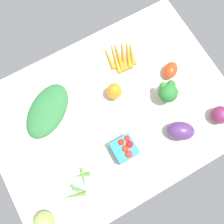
% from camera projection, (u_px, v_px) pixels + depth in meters
% --- Properties ---
extents(tablecloth, '(1.04, 0.76, 0.02)m').
position_uv_depth(tablecloth, '(112.00, 114.00, 1.16)').
color(tablecloth, beige).
rests_on(tablecloth, ground).
extents(broccoli_head, '(0.09, 0.09, 0.11)m').
position_uv_depth(broccoli_head, '(168.00, 92.00, 1.10)').
color(broccoli_head, '#A0C07E').
rests_on(broccoli_head, tablecloth).
extents(okra_pile, '(0.15, 0.11, 0.02)m').
position_uv_depth(okra_pile, '(79.00, 186.00, 1.06)').
color(okra_pile, '#588742').
rests_on(okra_pile, tablecloth).
extents(leafy_greens_clump, '(0.29, 0.27, 0.07)m').
position_uv_depth(leafy_greens_clump, '(48.00, 111.00, 1.11)').
color(leafy_greens_clump, '#2E7039').
rests_on(leafy_greens_clump, tablecloth).
extents(carrot_bunch, '(0.15, 0.18, 0.03)m').
position_uv_depth(carrot_bunch, '(121.00, 55.00, 1.21)').
color(carrot_bunch, orange).
rests_on(carrot_bunch, tablecloth).
extents(bell_pepper_orange, '(0.09, 0.09, 0.09)m').
position_uv_depth(bell_pepper_orange, '(114.00, 91.00, 1.12)').
color(bell_pepper_orange, orange).
rests_on(bell_pepper_orange, tablecloth).
extents(eggplant, '(0.14, 0.13, 0.08)m').
position_uv_depth(eggplant, '(181.00, 131.00, 1.09)').
color(eggplant, '#512E69').
rests_on(eggplant, tablecloth).
extents(berry_basket, '(0.09, 0.09, 0.08)m').
position_uv_depth(berry_basket, '(124.00, 149.00, 1.07)').
color(berry_basket, teal).
rests_on(berry_basket, tablecloth).
extents(red_onion_near_basket, '(0.08, 0.08, 0.08)m').
position_uv_depth(red_onion_near_basket, '(220.00, 115.00, 1.10)').
color(red_onion_near_basket, '#6E234C').
rests_on(red_onion_near_basket, tablecloth).
extents(heirloom_tomato_green, '(0.08, 0.08, 0.08)m').
position_uv_depth(heirloom_tomato_green, '(44.00, 222.00, 0.99)').
color(heirloom_tomato_green, '#94C151').
rests_on(heirloom_tomato_green, tablecloth).
extents(roma_tomato, '(0.10, 0.10, 0.06)m').
position_uv_depth(roma_tomato, '(170.00, 70.00, 1.17)').
color(roma_tomato, red).
rests_on(roma_tomato, tablecloth).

